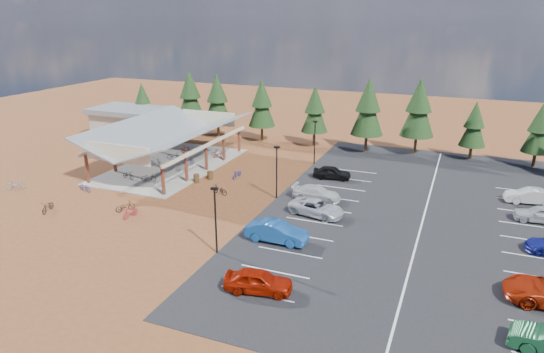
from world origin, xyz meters
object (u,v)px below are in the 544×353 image
(car_8, at_px, (541,214))
(bike_8, at_px, (48,207))
(bike_16, at_px, (220,190))
(car_0, at_px, (258,281))
(bike_6, at_px, (188,161))
(lamp_post_0, at_px, (215,216))
(car_9, at_px, (529,196))
(trash_bin_0, at_px, (196,178))
(bike_3, at_px, (186,150))
(bike_7, at_px, (218,154))
(bike_12, at_px, (125,206))
(bike_5, at_px, (181,169))
(car_3, at_px, (317,193))
(bike_14, at_px, (237,174))
(bike_11, at_px, (130,212))
(bike_1, at_px, (156,162))
(lamp_post_1, at_px, (277,169))
(trash_bin_1, at_px, (210,175))
(bike_4, at_px, (149,177))
(car_4, at_px, (332,172))
(bike_9, at_px, (16,184))
(bike_0, at_px, (128,175))
(car_2, at_px, (317,208))
(bike_10, at_px, (85,187))
(bike_2, at_px, (174,156))
(bike_pavilion, at_px, (170,134))
(car_1, at_px, (277,232))
(lamp_post_2, at_px, (315,139))

(car_8, bearing_deg, bike_8, -74.81)
(bike_16, bearing_deg, car_0, 52.56)
(bike_6, height_order, bike_8, bike_8)
(lamp_post_0, height_order, car_9, lamp_post_0)
(car_8, bearing_deg, trash_bin_0, -90.15)
(bike_3, bearing_deg, car_9, -85.84)
(bike_7, xyz_separation_m, car_9, (33.56, -2.05, 0.09))
(bike_8, relative_size, car_8, 0.45)
(bike_3, bearing_deg, bike_12, -158.02)
(bike_8, xyz_separation_m, bike_16, (12.09, 9.63, -0.02))
(bike_5, relative_size, car_3, 0.36)
(trash_bin_0, distance_m, bike_14, 4.41)
(car_3, bearing_deg, bike_8, 118.32)
(bike_3, distance_m, bike_11, 19.68)
(car_0, bearing_deg, bike_1, 36.30)
(lamp_post_1, distance_m, bike_16, 6.17)
(trash_bin_1, relative_size, bike_6, 0.58)
(bike_4, height_order, car_4, car_4)
(lamp_post_0, distance_m, bike_9, 25.65)
(bike_0, xyz_separation_m, car_2, (21.34, -1.71, 0.20))
(lamp_post_0, height_order, bike_14, lamp_post_0)
(bike_10, bearing_deg, bike_2, -176.54)
(car_4, bearing_deg, bike_14, 102.16)
(bike_pavilion, relative_size, bike_14, 11.10)
(bike_1, relative_size, car_1, 0.37)
(bike_2, distance_m, bike_16, 13.27)
(lamp_post_2, bearing_deg, car_9, -11.32)
(bike_9, bearing_deg, lamp_post_2, -87.88)
(lamp_post_1, bearing_deg, car_4, 65.93)
(lamp_post_0, bearing_deg, bike_11, 163.46)
(lamp_post_1, distance_m, bike_6, 14.97)
(trash_bin_1, distance_m, bike_5, 3.87)
(bike_8, relative_size, bike_10, 1.08)
(bike_11, bearing_deg, bike_6, 111.10)
(trash_bin_1, relative_size, bike_16, 0.50)
(lamp_post_1, xyz_separation_m, car_2, (4.75, -2.55, -2.26))
(bike_3, bearing_deg, bike_9, 159.43)
(bike_0, xyz_separation_m, car_0, (21.54, -14.83, 0.26))
(bike_8, bearing_deg, car_4, 23.02)
(bike_2, relative_size, bike_3, 1.02)
(bike_9, xyz_separation_m, car_0, (30.09, -8.15, 0.25))
(bike_11, xyz_separation_m, car_9, (32.20, 16.59, 0.23))
(bike_3, xyz_separation_m, bike_7, (4.61, -0.11, 0.05))
(bike_3, relative_size, bike_7, 0.91)
(car_2, bearing_deg, car_3, 28.32)
(car_1, bearing_deg, bike_pavilion, 53.41)
(bike_pavilion, bearing_deg, lamp_post_2, 25.02)
(lamp_post_1, distance_m, car_4, 8.55)
(lamp_post_2, distance_m, bike_12, 23.16)
(lamp_post_2, xyz_separation_m, bike_2, (-16.04, -4.95, -2.43))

